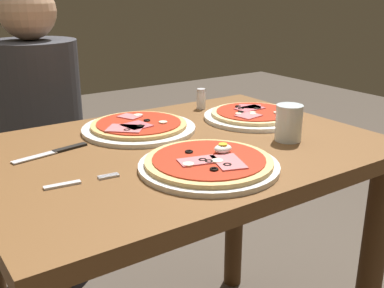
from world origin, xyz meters
TOP-DOWN VIEW (x-y plane):
  - dining_table at (0.00, 0.00)m, footprint 1.02×0.73m
  - pizza_foreground at (-0.04, -0.18)m, footprint 0.32×0.32m
  - pizza_across_left at (-0.03, 0.16)m, footprint 0.32×0.32m
  - pizza_across_right at (0.32, 0.08)m, footprint 0.30×0.30m
  - water_glass_near at (0.25, -0.13)m, footprint 0.07×0.07m
  - fork at (-0.31, -0.09)m, footprint 0.16×0.03m
  - knife at (-0.28, 0.12)m, footprint 0.20×0.05m
  - salt_shaker at (0.26, 0.27)m, footprint 0.03×0.03m
  - diner_person at (-0.14, 0.75)m, footprint 0.32×0.32m

SIDE VIEW (x-z plane):
  - diner_person at x=-0.14m, z-range -0.03..1.15m
  - dining_table at x=0.00m, z-range 0.24..1.01m
  - fork at x=-0.31m, z-range 0.77..0.78m
  - knife at x=-0.28m, z-range 0.77..0.78m
  - pizza_across_left at x=-0.03m, z-range 0.77..0.80m
  - pizza_across_right at x=0.32m, z-range 0.77..0.80m
  - pizza_foreground at x=-0.04m, z-range 0.76..0.81m
  - salt_shaker at x=0.26m, z-range 0.77..0.84m
  - water_glass_near at x=0.25m, z-range 0.77..0.86m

